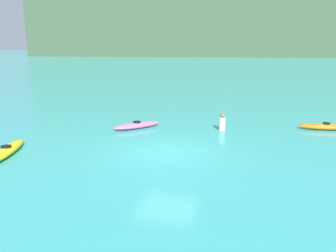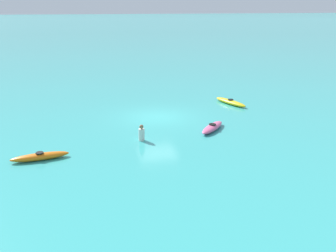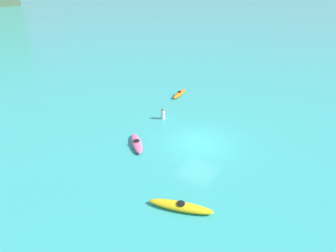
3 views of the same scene
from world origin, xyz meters
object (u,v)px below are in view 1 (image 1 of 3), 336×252
at_px(kayak_pink, 137,125).
at_px(kayak_yellow, 6,151).
at_px(kayak_orange, 326,127).
at_px(person_near_shore, 222,123).

bearing_deg(kayak_pink, kayak_yellow, -122.11).
relative_size(kayak_pink, kayak_orange, 0.87).
xyz_separation_m(kayak_orange, person_near_shore, (-5.09, -1.51, 0.22)).
distance_m(kayak_orange, person_near_shore, 5.31).
xyz_separation_m(kayak_yellow, kayak_pink, (3.39, 5.41, 0.00)).
xyz_separation_m(kayak_yellow, person_near_shore, (7.68, 6.18, 0.22)).
height_order(kayak_yellow, person_near_shore, person_near_shore).
height_order(kayak_orange, person_near_shore, person_near_shore).
xyz_separation_m(kayak_pink, person_near_shore, (4.29, 0.78, 0.22)).
bearing_deg(kayak_yellow, person_near_shore, 38.85).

